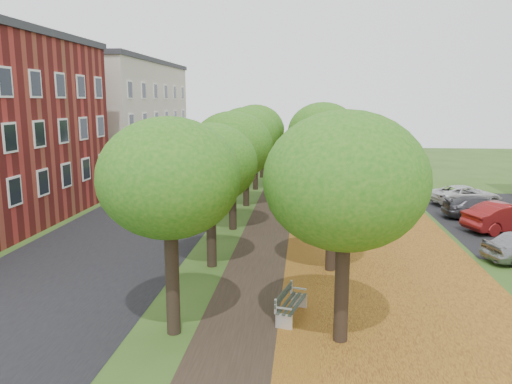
% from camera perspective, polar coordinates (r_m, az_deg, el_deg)
% --- Properties ---
extents(ground, '(120.00, 120.00, 0.00)m').
position_cam_1_polar(ground, '(14.94, -0.83, -16.14)').
color(ground, '#2D4C19').
rests_on(ground, ground).
extents(street_asphalt, '(8.00, 70.00, 0.01)m').
position_cam_1_polar(street_asphalt, '(30.42, -11.77, -2.48)').
color(street_asphalt, black).
rests_on(street_asphalt, ground).
extents(footpath, '(3.20, 70.00, 0.01)m').
position_cam_1_polar(footpath, '(29.10, 2.49, -2.86)').
color(footpath, black).
rests_on(footpath, ground).
extents(leaf_verge, '(7.50, 70.00, 0.01)m').
position_cam_1_polar(leaf_verge, '(29.26, 12.33, -3.01)').
color(leaf_verge, '#AD751F').
rests_on(leaf_verge, ground).
extents(tree_row_west, '(4.16, 34.16, 6.24)m').
position_cam_1_polar(tree_row_west, '(28.61, -1.87, 5.93)').
color(tree_row_west, black).
rests_on(tree_row_west, ground).
extents(tree_row_east, '(4.16, 34.16, 6.24)m').
position_cam_1_polar(tree_row_east, '(28.39, 7.84, 5.81)').
color(tree_row_east, black).
rests_on(tree_row_east, ground).
extents(building_cream, '(10.30, 20.30, 10.40)m').
position_cam_1_polar(building_cream, '(49.87, -16.35, 8.31)').
color(building_cream, beige).
rests_on(building_cream, ground).
extents(bench, '(0.98, 1.92, 0.87)m').
position_cam_1_polar(bench, '(15.94, 3.92, -12.60)').
color(bench, '#2D382E').
rests_on(bench, ground).
extents(car_red, '(4.83, 3.10, 1.50)m').
position_cam_1_polar(car_red, '(28.83, 26.81, -2.59)').
color(car_red, maroon).
rests_on(car_red, ground).
extents(car_grey, '(4.41, 1.87, 1.27)m').
position_cam_1_polar(car_grey, '(31.32, 24.42, -1.66)').
color(car_grey, '#2E2F33').
rests_on(car_grey, ground).
extents(car_white, '(4.91, 3.17, 1.26)m').
position_cam_1_polar(car_white, '(35.08, 22.88, -0.34)').
color(car_white, silver).
rests_on(car_white, ground).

